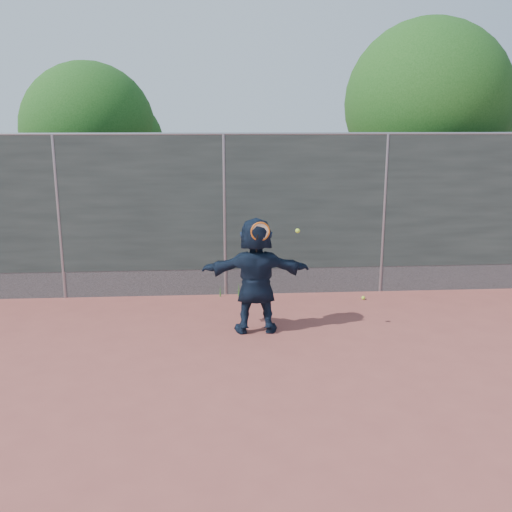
{
  "coord_description": "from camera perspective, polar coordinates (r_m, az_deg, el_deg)",
  "views": [
    {
      "loc": [
        -0.13,
        -6.92,
        3.26
      ],
      "look_at": [
        0.45,
        1.54,
        1.22
      ],
      "focal_mm": 40.0,
      "sensor_mm": 36.0,
      "label": 1
    }
  ],
  "objects": [
    {
      "name": "ball_ground",
      "position": [
        10.77,
        10.68,
        -4.13
      ],
      "size": [
        0.07,
        0.07,
        0.07
      ],
      "primitive_type": "sphere",
      "color": "#B8EE34",
      "rests_on": "ground"
    },
    {
      "name": "tree_left",
      "position": [
        13.75,
        -15.66,
        11.73
      ],
      "size": [
        3.15,
        3.0,
        4.53
      ],
      "color": "#382314",
      "rests_on": "ground"
    },
    {
      "name": "fence",
      "position": [
        10.56,
        -3.18,
        4.39
      ],
      "size": [
        20.0,
        0.06,
        3.03
      ],
      "color": "#38423D",
      "rests_on": "ground"
    },
    {
      "name": "swing_action",
      "position": [
        8.44,
        0.79,
        2.35
      ],
      "size": [
        0.73,
        0.19,
        0.51
      ],
      "color": "#D65E14",
      "rests_on": "ground"
    },
    {
      "name": "player",
      "position": [
        8.8,
        -0.0,
        -1.92
      ],
      "size": [
        1.7,
        0.56,
        1.82
      ],
      "primitive_type": "imported",
      "rotation": [
        0.0,
        0.0,
        3.13
      ],
      "color": "#121E31",
      "rests_on": "ground"
    },
    {
      "name": "ground",
      "position": [
        7.65,
        -2.62,
        -11.67
      ],
      "size": [
        80.0,
        80.0,
        0.0
      ],
      "primitive_type": "plane",
      "color": "#9E4C42",
      "rests_on": "ground"
    },
    {
      "name": "weed_clump",
      "position": [
        10.78,
        -1.5,
        -3.31
      ],
      "size": [
        0.68,
        0.07,
        0.3
      ],
      "color": "#387226",
      "rests_on": "ground"
    },
    {
      "name": "tree_right",
      "position": [
        13.56,
        17.39,
        13.93
      ],
      "size": [
        3.78,
        3.6,
        5.39
      ],
      "color": "#382314",
      "rests_on": "ground"
    }
  ]
}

